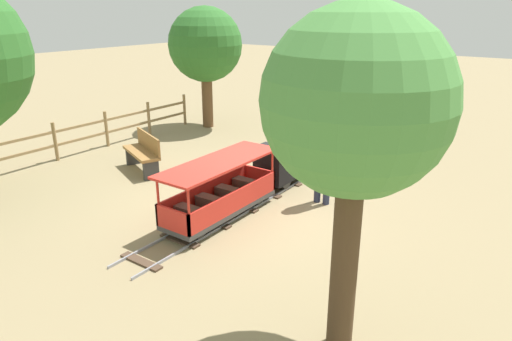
{
  "coord_description": "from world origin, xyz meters",
  "views": [
    {
      "loc": [
        4.5,
        -6.18,
        3.34
      ],
      "look_at": [
        0.0,
        0.19,
        0.55
      ],
      "focal_mm": 32.13,
      "sensor_mm": 36.0,
      "label": 1
    }
  ],
  "objects_px": {
    "locomotive": "(283,161)",
    "park_bench": "(143,153)",
    "oak_tree_far": "(356,107)",
    "passenger_car": "(221,195)",
    "oak_tree_near": "(205,45)",
    "conductor_person": "(324,152)"
  },
  "relations": [
    {
      "from": "locomotive",
      "to": "passenger_car",
      "type": "height_order",
      "value": "passenger_car"
    },
    {
      "from": "oak_tree_near",
      "to": "oak_tree_far",
      "type": "bearing_deg",
      "value": -40.94
    },
    {
      "from": "locomotive",
      "to": "park_bench",
      "type": "bearing_deg",
      "value": -159.29
    },
    {
      "from": "locomotive",
      "to": "conductor_person",
      "type": "distance_m",
      "value": 1.24
    },
    {
      "from": "locomotive",
      "to": "oak_tree_far",
      "type": "xyz_separation_m",
      "value": [
        2.95,
        -3.59,
        2.04
      ]
    },
    {
      "from": "oak_tree_near",
      "to": "oak_tree_far",
      "type": "xyz_separation_m",
      "value": [
        7.24,
        -6.28,
        0.2
      ]
    },
    {
      "from": "passenger_car",
      "to": "park_bench",
      "type": "distance_m",
      "value": 2.97
    },
    {
      "from": "park_bench",
      "to": "oak_tree_far",
      "type": "relative_size",
      "value": 0.4
    },
    {
      "from": "passenger_car",
      "to": "oak_tree_far",
      "type": "height_order",
      "value": "oak_tree_far"
    },
    {
      "from": "passenger_car",
      "to": "oak_tree_near",
      "type": "xyz_separation_m",
      "value": [
        -4.29,
        4.63,
        1.91
      ]
    },
    {
      "from": "locomotive",
      "to": "oak_tree_near",
      "type": "height_order",
      "value": "oak_tree_near"
    },
    {
      "from": "park_bench",
      "to": "passenger_car",
      "type": "bearing_deg",
      "value": -16.87
    },
    {
      "from": "locomotive",
      "to": "oak_tree_near",
      "type": "distance_m",
      "value": 5.39
    },
    {
      "from": "conductor_person",
      "to": "oak_tree_near",
      "type": "bearing_deg",
      "value": 150.09
    },
    {
      "from": "passenger_car",
      "to": "oak_tree_far",
      "type": "distance_m",
      "value": 3.99
    },
    {
      "from": "passenger_car",
      "to": "oak_tree_far",
      "type": "relative_size",
      "value": 0.69
    },
    {
      "from": "passenger_car",
      "to": "park_bench",
      "type": "relative_size",
      "value": 1.74
    },
    {
      "from": "passenger_car",
      "to": "park_bench",
      "type": "xyz_separation_m",
      "value": [
        -2.84,
        0.86,
        -0.01
      ]
    },
    {
      "from": "locomotive",
      "to": "park_bench",
      "type": "relative_size",
      "value": 1.07
    },
    {
      "from": "conductor_person",
      "to": "oak_tree_far",
      "type": "relative_size",
      "value": 0.47
    },
    {
      "from": "locomotive",
      "to": "park_bench",
      "type": "distance_m",
      "value": 3.04
    },
    {
      "from": "passenger_car",
      "to": "oak_tree_far",
      "type": "xyz_separation_m",
      "value": [
        2.95,
        -1.66,
        2.1
      ]
    }
  ]
}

